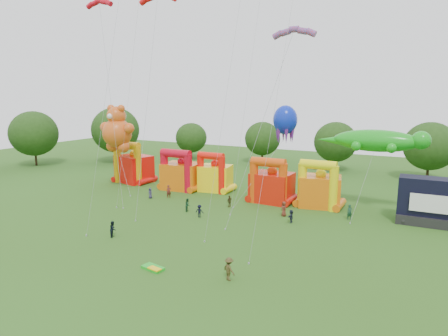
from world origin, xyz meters
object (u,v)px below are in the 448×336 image
at_px(bouncy_castle_2, 215,176).
at_px(octopus_kite, 265,163).
at_px(stage_trailer, 439,203).
at_px(teddy_bear_kite, 120,148).
at_px(bouncy_castle_0, 133,167).
at_px(spectator_0, 150,193).
at_px(spectator_4, 230,201).
at_px(gecko_kite, 370,159).

xyz_separation_m(bouncy_castle_2, octopus_kite, (8.75, -1.19, 2.96)).
height_order(stage_trailer, teddy_bear_kite, teddy_bear_kite).
bearing_deg(octopus_kite, bouncy_castle_2, 172.22).
relative_size(bouncy_castle_0, spectator_0, 4.67).
bearing_deg(spectator_4, bouncy_castle_0, -84.33).
bearing_deg(bouncy_castle_2, spectator_4, -48.62).
bearing_deg(bouncy_castle_0, spectator_0, -38.14).
relative_size(bouncy_castle_2, gecko_kite, 0.45).
xyz_separation_m(bouncy_castle_2, gecko_kite, (22.84, -1.03, 4.54)).
height_order(bouncy_castle_0, spectator_4, bouncy_castle_0).
height_order(bouncy_castle_2, gecko_kite, gecko_kite).
bearing_deg(spectator_0, spectator_4, 21.28).
bearing_deg(stage_trailer, spectator_4, -169.92).
relative_size(gecko_kite, octopus_kite, 1.03).
xyz_separation_m(stage_trailer, spectator_4, (-24.62, -4.38, -1.86)).
relative_size(bouncy_castle_2, teddy_bear_kite, 0.47).
relative_size(bouncy_castle_0, stage_trailer, 0.82).
relative_size(stage_trailer, octopus_kite, 0.65).
height_order(bouncy_castle_2, spectator_0, bouncy_castle_2).
relative_size(teddy_bear_kite, spectator_0, 8.77).
distance_m(teddy_bear_kite, spectator_0, 9.52).
distance_m(octopus_kite, spectator_0, 17.06).
bearing_deg(gecko_kite, spectator_4, -160.41).
height_order(octopus_kite, spectator_4, octopus_kite).
relative_size(bouncy_castle_0, gecko_kite, 0.52).
relative_size(bouncy_castle_2, spectator_4, 3.93).
relative_size(teddy_bear_kite, spectator_4, 8.44).
relative_size(stage_trailer, spectator_4, 5.50).
bearing_deg(spectator_4, stage_trailer, 121.46).
xyz_separation_m(bouncy_castle_0, gecko_kite, (38.33, -0.14, 4.22)).
xyz_separation_m(gecko_kite, spectator_4, (-16.69, -5.94, -6.12)).
xyz_separation_m(octopus_kite, spectator_0, (-14.84, -7.07, -4.58)).
bearing_deg(octopus_kite, stage_trailer, -3.65).
height_order(bouncy_castle_2, teddy_bear_kite, teddy_bear_kite).
height_order(teddy_bear_kite, gecko_kite, teddy_bear_kite).
bearing_deg(stage_trailer, teddy_bear_kite, -175.22).
distance_m(stage_trailer, gecko_kite, 9.14).
distance_m(bouncy_castle_0, teddy_bear_kite, 7.08).
xyz_separation_m(bouncy_castle_2, teddy_bear_kite, (-13.26, -6.28, 4.34)).
bearing_deg(spectator_0, octopus_kite, 40.72).
bearing_deg(octopus_kite, teddy_bear_kite, -166.99).
bearing_deg(octopus_kite, gecko_kite, 0.67).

